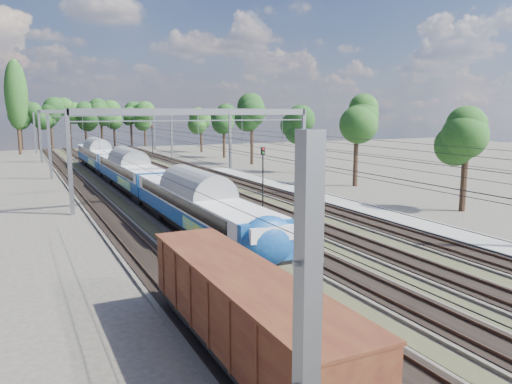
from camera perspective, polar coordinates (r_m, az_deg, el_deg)
name	(u,v)px	position (r m, az deg, el deg)	size (l,w,h in m)	color
ground	(437,321)	(23.13, 20.01, -13.65)	(220.00, 220.00, 0.00)	#47423A
track_bed	(158,183)	(62.23, -11.09, 1.05)	(21.00, 130.00, 0.34)	#47423A
platform	(366,210)	(45.12, 12.49, -2.00)	(3.00, 70.00, 0.30)	gray
catenary	(144,129)	(69.20, -12.64, 7.05)	(25.65, 130.00, 9.00)	slate
tree_belt	(133,114)	(107.99, -13.85, 8.63)	(39.94, 99.11, 12.10)	black
poplar	(16,95)	(112.65, -25.72, 9.93)	(4.40, 4.40, 19.04)	black
emu_train	(130,167)	(55.78, -14.24, 2.75)	(3.19, 67.36, 4.66)	black
freight_boxcar	(243,311)	(17.51, -1.53, -13.48)	(2.66, 12.82, 3.31)	black
worker	(195,173)	(64.82, -6.96, 2.13)	(0.61, 0.40, 1.66)	black
signal_near	(263,170)	(44.89, 0.79, 2.54)	(0.35, 0.32, 5.59)	black
signal_far	(152,136)	(103.36, -11.78, 6.25)	(0.40, 0.36, 5.90)	black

